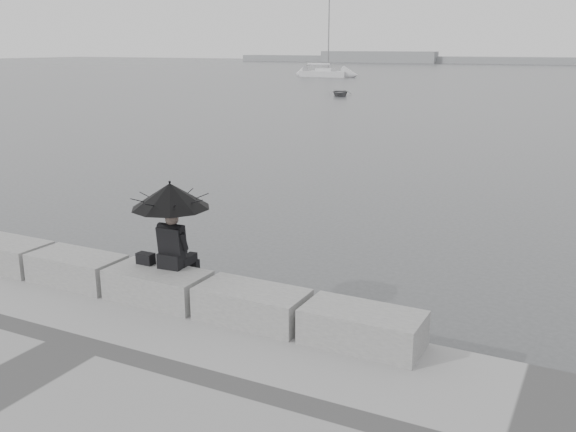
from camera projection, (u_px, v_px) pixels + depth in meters
The scene contains 11 objects.
ground at pixel (177, 319), 10.59m from camera, with size 360.00×360.00×0.00m, color #3F4143.
stone_block_far_left at pixel (6, 254), 11.51m from camera, with size 1.60×0.80×0.50m, color slate.
stone_block_left at pixel (77, 269), 10.76m from camera, with size 1.60×0.80×0.50m, color slate.
stone_block_centre at pixel (158, 286), 10.01m from camera, with size 1.60×0.80×0.50m, color slate.
stone_block_right at pixel (252, 305), 9.26m from camera, with size 1.60×0.80×0.50m, color slate.
stone_block_far_right at pixel (363, 328), 8.52m from camera, with size 1.60×0.80×0.50m, color slate.
seated_person at pixel (170, 205), 9.85m from camera, with size 1.23×1.23×1.39m.
bag at pixel (146, 258), 10.23m from camera, with size 0.28×0.16×0.18m, color black.
distant_landmass at pixel (555, 61), 146.83m from camera, with size 180.00×8.00×2.80m.
sailboat_left at pixel (325, 73), 90.66m from camera, with size 7.30×2.91×12.90m.
dinghy at pixel (340, 93), 57.02m from camera, with size 3.05×1.29×0.52m, color slate.
Camera 1 is at (6.09, -7.88, 4.39)m, focal length 40.00 mm.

